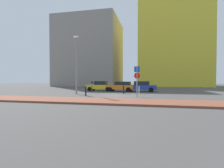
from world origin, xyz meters
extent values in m
plane|color=#4C4947|center=(0.00, 0.00, 0.00)|extent=(120.00, 120.00, 0.00)
cube|color=brown|center=(0.00, -5.47, 0.07)|extent=(40.00, 3.34, 0.14)
cube|color=gold|center=(-3.91, 6.74, 0.63)|extent=(4.04, 1.89, 0.61)
cube|color=black|center=(-3.78, 6.74, 1.20)|extent=(1.79, 1.67, 0.55)
cylinder|color=black|center=(-5.23, 5.81, 0.32)|extent=(0.65, 0.24, 0.64)
cylinder|color=black|center=(-5.29, 7.56, 0.32)|extent=(0.65, 0.24, 0.64)
cylinder|color=black|center=(-2.52, 5.91, 0.32)|extent=(0.65, 0.24, 0.64)
cylinder|color=black|center=(-2.59, 7.66, 0.32)|extent=(0.65, 0.24, 0.64)
cube|color=orange|center=(-0.80, 6.62, 0.62)|extent=(3.99, 1.89, 0.60)
cube|color=black|center=(-0.45, 6.60, 1.17)|extent=(2.21, 1.67, 0.50)
cylinder|color=black|center=(-2.18, 5.84, 0.32)|extent=(0.65, 0.25, 0.64)
cylinder|color=black|center=(-2.09, 7.54, 0.32)|extent=(0.65, 0.25, 0.64)
cylinder|color=black|center=(0.48, 5.70, 0.32)|extent=(0.65, 0.25, 0.64)
cylinder|color=black|center=(0.57, 7.40, 0.32)|extent=(0.65, 0.25, 0.64)
cube|color=#1E389E|center=(2.02, 6.62, 0.63)|extent=(4.56, 1.80, 0.61)
cube|color=black|center=(2.27, 6.62, 1.20)|extent=(2.10, 1.63, 0.54)
cylinder|color=black|center=(0.46, 5.78, 0.32)|extent=(0.64, 0.23, 0.64)
cylinder|color=black|center=(0.49, 7.51, 0.32)|extent=(0.64, 0.23, 0.64)
cylinder|color=black|center=(3.55, 5.73, 0.32)|extent=(0.64, 0.23, 0.64)
cylinder|color=black|center=(3.57, 7.46, 0.32)|extent=(0.64, 0.23, 0.64)
cylinder|color=gray|center=(2.18, -1.04, 1.52)|extent=(0.10, 0.10, 3.03)
cube|color=#1447B7|center=(2.18, -1.04, 2.73)|extent=(0.54, 0.17, 0.55)
cylinder|color=red|center=(2.18, -1.04, 2.10)|extent=(0.59, 0.17, 0.60)
cylinder|color=#4C4C51|center=(-3.86, 2.86, 0.60)|extent=(0.08, 0.08, 1.20)
cube|color=black|center=(-3.86, 2.86, 1.34)|extent=(0.18, 0.14, 0.28)
cylinder|color=gray|center=(-5.16, 1.00, 3.29)|extent=(0.20, 0.20, 6.58)
ellipsoid|color=silver|center=(-5.16, 1.00, 6.73)|extent=(0.70, 0.36, 0.30)
cylinder|color=#B7B7BC|center=(2.14, 2.76, 0.46)|extent=(0.13, 0.13, 0.92)
cylinder|color=black|center=(0.32, 2.34, 0.50)|extent=(0.16, 0.16, 1.00)
cylinder|color=black|center=(-3.31, -0.72, 0.49)|extent=(0.17, 0.17, 0.99)
cube|color=gold|center=(8.78, 31.01, 14.08)|extent=(16.61, 16.65, 28.15)
cube|color=gray|center=(-12.99, 28.07, 8.94)|extent=(15.92, 15.17, 17.88)
camera|label=1|loc=(3.52, -18.37, 1.73)|focal=28.04mm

